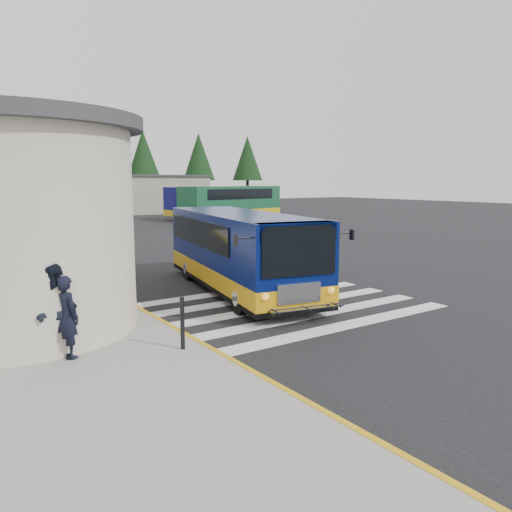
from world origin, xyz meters
TOP-DOWN VIEW (x-y plane):
  - ground at (0.00, 0.00)m, footprint 140.00×140.00m
  - curb_strip at (-4.05, 4.00)m, footprint 0.12×34.00m
  - crosswalk at (-0.50, -0.80)m, footprint 8.00×5.35m
  - depot_building at (6.00, 42.00)m, footprint 26.40×8.40m
  - tree_line at (6.29, 50.00)m, footprint 58.40×4.40m
  - transit_bus at (-0.30, 1.62)m, footprint 4.40×9.23m
  - pedestrian_a at (-6.59, -2.07)m, footprint 0.58×0.69m
  - pedestrian_b at (-6.77, -2.03)m, footprint 1.14×1.15m
  - bollard at (-4.55, -2.89)m, footprint 0.09×0.09m
  - far_bus_a at (15.00, 29.63)m, footprint 10.22×3.87m
  - far_bus_b at (15.28, 27.44)m, footprint 10.57×4.70m

SIDE VIEW (x-z plane):
  - ground at x=0.00m, z-range 0.00..0.00m
  - crosswalk at x=-0.50m, z-range 0.00..0.01m
  - curb_strip at x=-4.05m, z-range 0.00..0.16m
  - bollard at x=-4.55m, z-range 0.15..1.24m
  - pedestrian_a at x=-6.59m, z-range 0.15..1.77m
  - pedestrian_b at x=-6.77m, z-range 0.15..2.02m
  - transit_bus at x=-0.30m, z-range -0.05..2.48m
  - far_bus_a at x=15.00m, z-range 0.39..2.96m
  - far_bus_b at x=15.28m, z-range 0.40..3.03m
  - depot_building at x=6.00m, z-range 0.01..4.21m
  - tree_line at x=6.29m, z-range 1.77..11.77m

